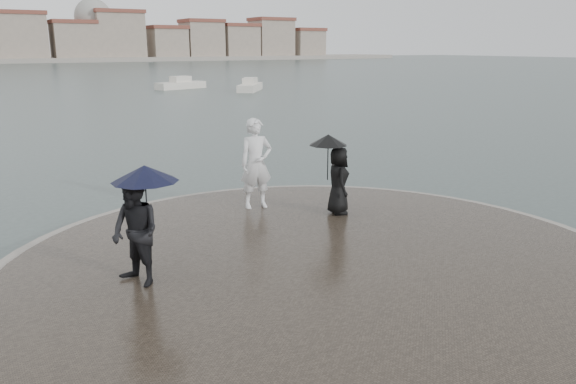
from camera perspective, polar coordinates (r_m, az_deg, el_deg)
ground at (r=8.49m, az=17.40°, el=-16.76°), size 400.00×400.00×0.00m
kerb_ring at (r=10.77m, az=3.54°, el=-8.18°), size 12.50×12.50×0.32m
quay_tip at (r=10.76m, az=3.54°, el=-8.07°), size 11.90×11.90×0.36m
statue at (r=14.00m, az=-3.25°, el=2.90°), size 0.90×0.66×2.25m
visitor_left at (r=9.76m, az=-15.03°, el=-2.63°), size 1.32×1.22×2.04m
visitor_right at (r=13.50m, az=4.89°, el=2.15°), size 1.10×1.03×1.95m
boats at (r=49.09m, az=-16.67°, el=9.43°), size 39.52×24.92×1.50m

